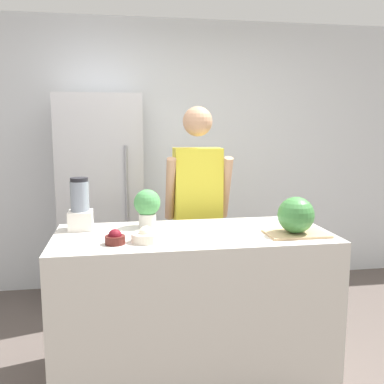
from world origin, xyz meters
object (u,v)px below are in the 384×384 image
person (197,214)px  potted_plant (147,206)px  watermelon (296,215)px  blender (80,207)px  bowl_cream (146,236)px  refrigerator (102,201)px  bowl_cherries (115,238)px

person → potted_plant: person is taller
watermelon → potted_plant: potted_plant is taller
potted_plant → blender: bearing=-179.3°
person → potted_plant: (-0.42, -0.46, 0.17)m
bowl_cream → person: bearing=61.6°
blender → potted_plant: (0.42, 0.01, -0.01)m
person → bowl_cream: bearing=-118.4°
person → blender: bearing=-151.1°
blender → watermelon: bearing=-15.7°
refrigerator → watermelon: refrigerator is taller
bowl_cream → watermelon: bearing=0.2°
refrigerator → bowl_cherries: bearing=-85.1°
person → potted_plant: 0.64m
bowl_cream → blender: (-0.39, 0.37, 0.11)m
person → bowl_cream: person is taller
bowl_cherries → blender: size_ratio=0.34×
blender → person: bearing=28.9°
bowl_cream → blender: size_ratio=0.51×
person → bowl_cherries: 1.05m
person → bowl_cherries: size_ratio=15.30×
potted_plant → bowl_cherries: bearing=-117.9°
bowl_cherries → refrigerator: bearing=94.9°
person → watermelon: bearing=-61.4°
watermelon → blender: bearing=164.3°
watermelon → bowl_cream: (-0.90, -0.00, -0.09)m
refrigerator → blender: bearing=-94.8°
watermelon → bowl_cream: watermelon is taller
refrigerator → bowl_cream: (0.30, -1.47, 0.04)m
bowl_cherries → blender: 0.46m
bowl_cherries → blender: (-0.22, 0.38, 0.11)m
person → blender: 0.98m
person → potted_plant: bearing=-132.2°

